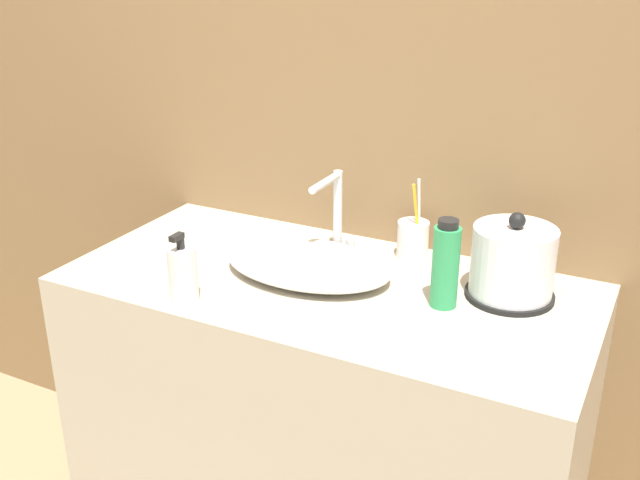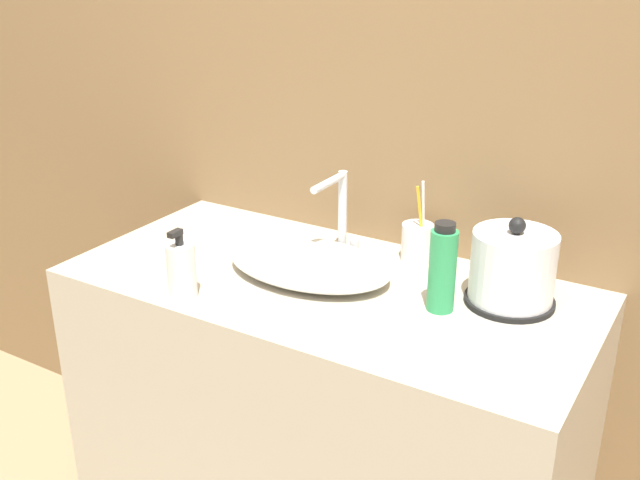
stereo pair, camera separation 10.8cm
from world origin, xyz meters
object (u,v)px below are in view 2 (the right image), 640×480
faucet (341,210)px  toothbrush_cup (417,242)px  electric_kettle (512,271)px  shampoo_bottle (442,269)px  lotion_bottle (182,270)px

faucet → toothbrush_cup: bearing=20.3°
electric_kettle → shampoo_bottle: 0.16m
electric_kettle → toothbrush_cup: 0.29m
faucet → shampoo_bottle: faucet is taller
shampoo_bottle → toothbrush_cup: bearing=125.4°
faucet → electric_kettle: faucet is taller
electric_kettle → toothbrush_cup: toothbrush_cup is taller
toothbrush_cup → lotion_bottle: bearing=-129.0°
electric_kettle → shampoo_bottle: size_ratio=1.00×
toothbrush_cup → lotion_bottle: size_ratio=1.30×
faucet → toothbrush_cup: faucet is taller
faucet → lotion_bottle: (-0.18, -0.38, -0.05)m
electric_kettle → toothbrush_cup: bearing=158.3°
electric_kettle → lotion_bottle: bearing=-151.6°
shampoo_bottle → lotion_bottle: bearing=-155.3°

